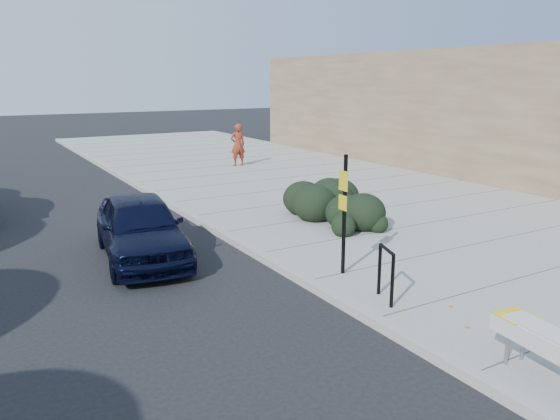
{
  "coord_description": "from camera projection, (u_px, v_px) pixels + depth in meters",
  "views": [
    {
      "loc": [
        -5.59,
        -8.34,
        3.98
      ],
      "look_at": [
        0.69,
        2.31,
        1.0
      ],
      "focal_mm": 35.0,
      "sensor_mm": 36.0,
      "label": 1
    }
  ],
  "objects": [
    {
      "name": "curb_near",
      "position": [
        208.0,
        226.0,
        14.84
      ],
      "size": [
        0.22,
        50.0,
        0.17
      ],
      "primitive_type": "cube",
      "color": "#9E9E99",
      "rests_on": "ground"
    },
    {
      "name": "sidewalk_near",
      "position": [
        369.0,
        203.0,
        17.61
      ],
      "size": [
        11.2,
        50.0,
        0.15
      ],
      "primitive_type": "cube",
      "color": "gray",
      "rests_on": "ground"
    },
    {
      "name": "sedan_navy",
      "position": [
        141.0,
        227.0,
        12.26
      ],
      "size": [
        2.27,
        4.47,
        1.46
      ],
      "primitive_type": "imported",
      "rotation": [
        0.0,
        0.0,
        -0.13
      ],
      "color": "black",
      "rests_on": "ground"
    },
    {
      "name": "sign_post",
      "position": [
        344.0,
        207.0,
        10.7
      ],
      "size": [
        0.09,
        0.28,
        2.41
      ],
      "rotation": [
        0.0,
        0.0,
        -0.06
      ],
      "color": "black",
      "rests_on": "sidewalk_near"
    },
    {
      "name": "pedestrian",
      "position": [
        238.0,
        145.0,
        24.49
      ],
      "size": [
        0.72,
        0.51,
        1.89
      ],
      "primitive_type": "imported",
      "rotation": [
        0.0,
        0.0,
        3.06
      ],
      "color": "maroon",
      "rests_on": "sidewalk_near"
    },
    {
      "name": "ground",
      "position": [
        310.0,
        287.0,
        10.67
      ],
      "size": [
        120.0,
        120.0,
        0.0
      ],
      "primitive_type": "plane",
      "color": "black",
      "rests_on": "ground"
    },
    {
      "name": "bike_rack",
      "position": [
        386.0,
        269.0,
        9.54
      ],
      "size": [
        0.27,
        0.63,
        0.97
      ],
      "rotation": [
        0.0,
        0.0,
        -0.35
      ],
      "color": "black",
      "rests_on": "sidewalk_near"
    },
    {
      "name": "hedge",
      "position": [
        334.0,
        196.0,
        15.2
      ],
      "size": [
        2.26,
        3.74,
        1.32
      ],
      "primitive_type": "ellipsoid",
      "rotation": [
        0.0,
        0.0,
        0.15
      ],
      "color": "black",
      "rests_on": "sidewalk_near"
    }
  ]
}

